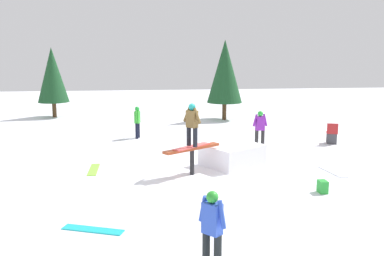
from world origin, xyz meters
name	(u,v)px	position (x,y,z in m)	size (l,w,h in m)	color
ground_plane	(192,174)	(0.00, 0.00, 0.00)	(60.00, 60.00, 0.00)	white
rail_feature	(192,152)	(0.00, 0.00, 0.73)	(1.89, 1.37, 0.88)	black
snow_kicker_ramp	(232,155)	(-1.49, -0.97, 0.35)	(1.80, 1.50, 0.70)	white
main_rider_on_rail	(192,126)	(0.00, 0.00, 1.56)	(1.27, 1.14, 1.36)	#F65957
bystander_purple	(260,127)	(-3.15, -3.46, 0.83)	(0.63, 0.24, 1.48)	#2A292A
bystander_blue	(212,227)	(0.38, 6.02, 0.83)	(0.45, 0.50, 1.48)	black
bystander_green	(137,120)	(1.71, -5.98, 0.80)	(0.27, 0.59, 1.42)	black
loose_snowboard_lime	(94,170)	(3.12, -0.90, 0.01)	(1.42, 0.28, 0.02)	#92DF3F
loose_snowboard_cyan	(93,230)	(2.63, 3.96, 0.01)	(1.37, 0.28, 0.02)	#1BC0C4
loose_snowboard_white	(333,172)	(-4.50, 0.28, 0.01)	(1.31, 0.28, 0.02)	white
folding_chair	(332,134)	(-6.34, -3.81, 0.41)	(0.57, 0.57, 0.88)	#3F3F44
backpack_on_snow	(323,187)	(-3.33, 2.17, 0.17)	(0.30, 0.22, 0.34)	green
pine_tree_near	(225,71)	(-3.13, -10.68, 2.71)	(1.96, 1.96, 4.45)	#4C331E
pine_tree_far	(52,75)	(6.59, -12.80, 2.46)	(1.78, 1.78, 4.05)	#4C331E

